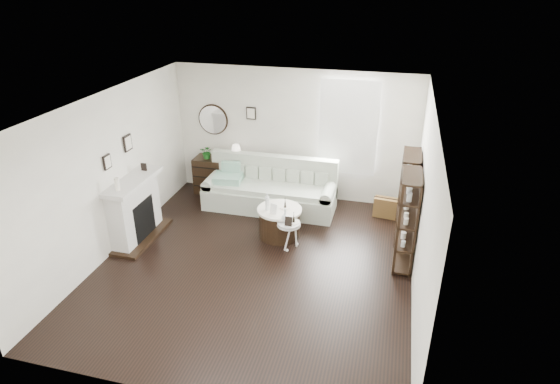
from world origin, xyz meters
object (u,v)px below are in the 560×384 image
(sofa, at_px, (271,192))
(pedestal_table, at_px, (289,225))
(dresser, at_px, (222,176))
(drum_table, at_px, (279,222))

(sofa, bearing_deg, pedestal_table, -63.16)
(dresser, height_order, pedestal_table, dresser)
(sofa, relative_size, drum_table, 3.28)
(drum_table, relative_size, pedestal_table, 1.64)
(sofa, height_order, pedestal_table, sofa)
(dresser, xyz_separation_m, pedestal_table, (1.91, -1.81, 0.06))
(sofa, distance_m, pedestal_table, 1.59)
(drum_table, height_order, pedestal_table, drum_table)
(dresser, bearing_deg, drum_table, -41.72)
(drum_table, bearing_deg, pedestal_table, -52.84)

